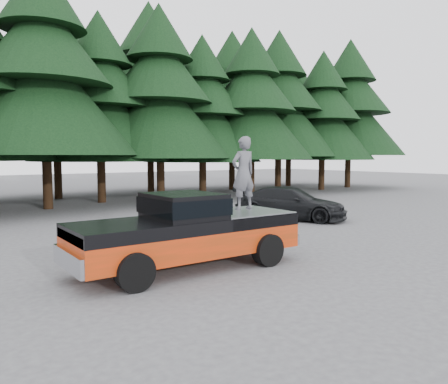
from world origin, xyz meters
TOP-DOWN VIEW (x-y plane):
  - ground at (0.00, 0.00)m, footprint 120.00×120.00m
  - pickup_truck at (-1.31, -0.52)m, footprint 6.00×2.04m
  - truck_cab at (-1.41, -0.52)m, footprint 1.66×1.90m
  - air_compressor at (-0.38, -0.29)m, footprint 0.63×0.52m
  - man_on_bed at (0.75, -0.17)m, footprint 0.76×0.51m
  - parked_car at (6.87, 4.19)m, footprint 4.17×5.31m
  - treeline at (0.42, 17.20)m, footprint 60.15×16.05m

SIDE VIEW (x-z plane):
  - ground at x=0.00m, z-range 0.00..0.00m
  - pickup_truck at x=-1.31m, z-range 0.00..1.33m
  - parked_car at x=6.87m, z-range 0.00..1.44m
  - air_compressor at x=-0.38m, z-range 1.33..1.76m
  - truck_cab at x=-1.41m, z-range 1.33..1.92m
  - man_on_bed at x=0.75m, z-range 1.33..3.39m
  - treeline at x=0.42m, z-range -1.03..16.47m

